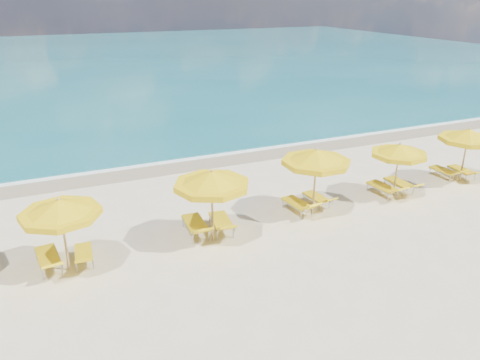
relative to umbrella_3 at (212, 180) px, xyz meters
name	(u,v)px	position (x,y,z in m)	size (l,w,h in m)	color
ground_plane	(256,225)	(1.85, 0.42, -2.20)	(120.00, 120.00, 0.00)	beige
ocean	(90,60)	(1.85, 48.42, -2.20)	(120.00, 80.00, 0.30)	#126068
wet_sand_band	(193,162)	(1.85, 7.82, -2.20)	(120.00, 2.60, 0.01)	tan
foam_line	(188,157)	(1.85, 8.62, -2.20)	(120.00, 1.20, 0.03)	white
whitecap_near	(53,127)	(-4.15, 17.42, -2.20)	(14.00, 0.36, 0.05)	white
whitecap_far	(220,90)	(9.85, 24.42, -2.20)	(18.00, 0.30, 0.05)	white
umbrella_2	(60,209)	(-4.67, 0.02, -0.14)	(2.70, 2.70, 2.41)	tan
umbrella_3	(212,180)	(0.00, 0.00, 0.00)	(2.73, 2.73, 2.58)	tan
umbrella_4	(316,158)	(4.28, 0.49, 0.02)	(3.36, 3.36, 2.60)	tan
umbrella_5	(399,151)	(8.23, 0.53, -0.24)	(2.83, 2.83, 2.29)	tan
umbrella_6	(468,136)	(12.04, 0.59, -0.10)	(2.55, 2.55, 2.46)	tan
lounger_2_left	(49,262)	(-5.21, 0.36, -1.97)	(0.81, 1.95, 0.75)	#A5A8AD
lounger_2_right	(84,257)	(-4.19, 0.24, -2.00)	(0.64, 1.66, 0.67)	#A5A8AD
lounger_3_left	(196,228)	(-0.41, 0.59, -1.96)	(0.76, 2.02, 0.83)	#A5A8AD
lounger_3_right	(221,225)	(0.50, 0.46, -1.97)	(0.88, 1.97, 0.79)	#A5A8AD
lounger_4_left	(298,207)	(3.74, 0.70, -1.98)	(0.80, 1.85, 0.79)	#A5A8AD
lounger_4_right	(317,201)	(4.77, 0.98, -2.00)	(0.67, 1.66, 0.67)	#A5A8AD
lounger_5_left	(383,190)	(7.81, 0.70, -1.98)	(0.77, 1.88, 0.75)	#A5A8AD
lounger_5_right	(399,186)	(8.76, 0.79, -1.98)	(0.61, 1.82, 0.72)	#A5A8AD
lounger_6_left	(444,174)	(11.68, 1.16, -1.99)	(0.70, 1.73, 0.74)	#A5A8AD
lounger_6_right	(462,173)	(12.46, 0.90, -1.99)	(0.69, 1.75, 0.67)	#A5A8AD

